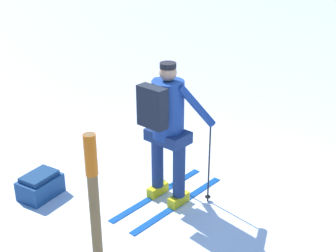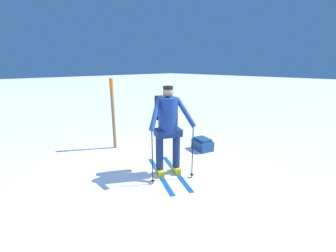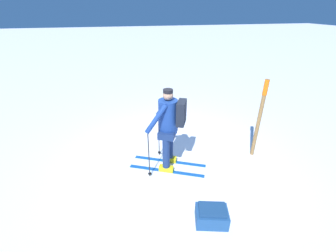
% 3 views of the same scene
% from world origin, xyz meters
% --- Properties ---
extents(ground_plane, '(80.00, 80.00, 0.00)m').
position_xyz_m(ground_plane, '(0.00, 0.00, 0.00)').
color(ground_plane, white).
extents(skier, '(1.65, 1.11, 1.77)m').
position_xyz_m(skier, '(0.22, 0.42, 1.04)').
color(skier, '#144C9E').
rests_on(skier, ground_plane).
extents(dropped_backpack, '(0.59, 0.49, 0.31)m').
position_xyz_m(dropped_backpack, '(-0.10, 1.98, 0.15)').
color(dropped_backpack, navy).
rests_on(dropped_backpack, ground_plane).
extents(trail_marker, '(0.09, 0.09, 1.82)m').
position_xyz_m(trail_marker, '(-1.81, 0.42, 1.05)').
color(trail_marker, olive).
rests_on(trail_marker, ground_plane).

